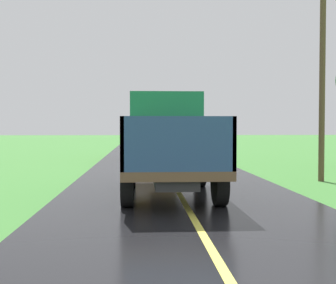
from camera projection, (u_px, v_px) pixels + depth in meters
banana_truck_near at (167, 141)px, 12.47m from camera, size 2.38×5.82×2.80m
banana_truck_far at (152, 134)px, 26.07m from camera, size 2.38×5.81×2.80m
utility_pole_roadside at (322, 69)px, 15.24m from camera, size 2.33×0.20×7.03m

